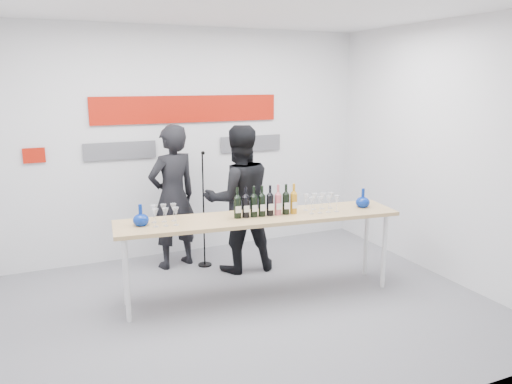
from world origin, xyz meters
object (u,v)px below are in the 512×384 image
presenter_left (173,197)px  mic_stand (204,232)px  presenter_right (239,199)px  tasting_table (260,222)px

presenter_left → mic_stand: (0.35, -0.16, -0.45)m
presenter_left → mic_stand: 0.59m
presenter_right → mic_stand: bearing=-32.5°
tasting_table → presenter_right: bearing=90.2°
tasting_table → presenter_right: size_ratio=1.71×
presenter_left → mic_stand: bearing=138.0°
presenter_right → mic_stand: presenter_right is taller
mic_stand → tasting_table: bearing=-87.4°
presenter_left → presenter_right: bearing=130.6°
tasting_table → mic_stand: (-0.27, 1.11, -0.39)m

